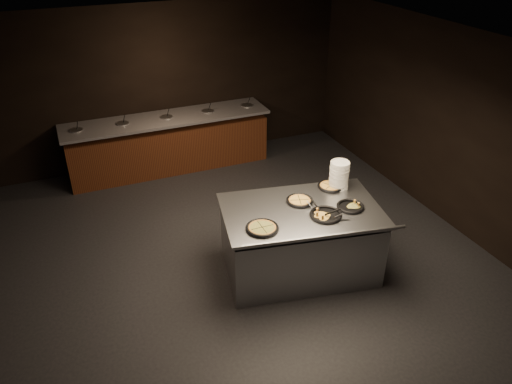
% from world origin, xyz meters
% --- Properties ---
extents(room, '(7.02, 8.02, 2.92)m').
position_xyz_m(room, '(0.00, 0.00, 1.45)').
color(room, black).
rests_on(room, ground).
extents(salad_bar, '(3.70, 0.83, 1.18)m').
position_xyz_m(salad_bar, '(0.00, 3.56, 0.44)').
color(salad_bar, '#542B13').
rests_on(salad_bar, ground).
extents(serving_counter, '(2.20, 1.64, 0.96)m').
position_xyz_m(serving_counter, '(0.83, -0.08, 0.46)').
color(serving_counter, silver).
rests_on(serving_counter, ground).
extents(plate_stack, '(0.26, 0.26, 0.38)m').
position_xyz_m(plate_stack, '(1.55, 0.24, 1.15)').
color(plate_stack, white).
rests_on(plate_stack, serving_counter).
extents(pan_veggie_whole, '(0.40, 0.40, 0.04)m').
position_xyz_m(pan_veggie_whole, '(0.19, -0.29, 0.98)').
color(pan_veggie_whole, black).
rests_on(pan_veggie_whole, serving_counter).
extents(pan_cheese_whole, '(0.35, 0.35, 0.04)m').
position_xyz_m(pan_cheese_whole, '(0.89, 0.10, 0.98)').
color(pan_cheese_whole, black).
rests_on(pan_cheese_whole, serving_counter).
extents(pan_cheese_slices_a, '(0.36, 0.36, 0.04)m').
position_xyz_m(pan_cheese_slices_a, '(1.45, 0.28, 0.98)').
color(pan_cheese_slices_a, black).
rests_on(pan_cheese_slices_a, serving_counter).
extents(pan_cheese_slices_b, '(0.41, 0.41, 0.04)m').
position_xyz_m(pan_cheese_slices_b, '(1.03, -0.33, 0.98)').
color(pan_cheese_slices_b, black).
rests_on(pan_cheese_slices_b, serving_counter).
extents(pan_veggie_slices, '(0.35, 0.35, 0.04)m').
position_xyz_m(pan_veggie_slices, '(1.42, -0.28, 0.98)').
color(pan_veggie_slices, black).
rests_on(pan_veggie_slices, serving_counter).
extents(server_left, '(0.17, 0.29, 0.15)m').
position_xyz_m(server_left, '(0.95, -0.10, 1.03)').
color(server_left, silver).
rests_on(server_left, serving_counter).
extents(server_right, '(0.29, 0.19, 0.15)m').
position_xyz_m(server_right, '(1.12, -0.43, 1.03)').
color(server_right, silver).
rests_on(server_right, serving_counter).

